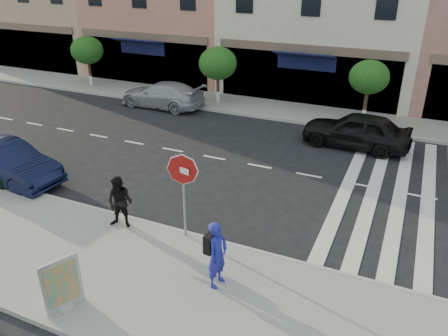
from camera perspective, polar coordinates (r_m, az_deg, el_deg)
ground at (r=14.19m, az=-0.91°, el=-6.06°), size 120.00×120.00×0.00m
sidewalk_near at (r=11.51m, az=-9.13°, el=-14.62°), size 60.00×4.50×0.15m
sidewalk_far at (r=23.70m, az=10.53°, el=7.01°), size 60.00×3.00×0.15m
street_tree_wa at (r=29.42m, az=-17.45°, el=14.44°), size 2.00×2.00×3.05m
street_tree_wb at (r=24.53m, az=-0.82°, el=13.48°), size 2.10×2.10×3.06m
street_tree_c at (r=22.42m, az=18.43°, el=11.17°), size 1.90×1.90×3.04m
stop_sign at (r=12.01m, az=-5.39°, el=-1.32°), size 0.90×0.23×2.60m
photographer at (r=10.70m, az=-0.88°, el=-11.26°), size 0.50×0.69×1.76m
walker at (r=13.28m, az=-13.42°, el=-4.39°), size 0.90×0.77×1.64m
poster_board at (r=10.79m, az=-20.35°, el=-14.24°), size 0.42×0.85×1.38m
car_near_mid at (r=17.81m, az=-26.44°, el=0.59°), size 4.54×1.93×1.46m
car_far_left at (r=24.70m, az=-8.10°, el=9.47°), size 4.88×2.12×1.40m
car_far_mid at (r=19.79m, az=16.89°, el=4.75°), size 4.66×2.11×1.55m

